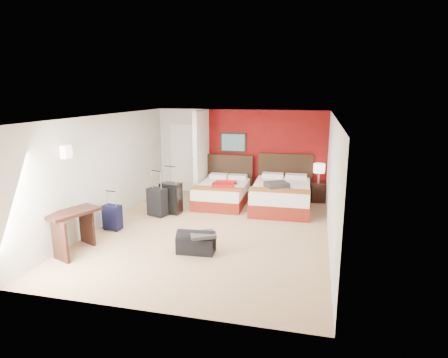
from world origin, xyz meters
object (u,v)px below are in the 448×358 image
(nightstand, at_px, (318,193))
(desk, at_px, (74,232))
(bed_right, at_px, (281,197))
(table_lamp, at_px, (319,174))
(suitcase_navy, at_px, (113,218))
(bed_left, at_px, (222,194))
(suitcase_charcoal, at_px, (157,203))
(duffel_bag, at_px, (196,243))
(red_suitcase_open, at_px, (225,183))
(suitcase_black, at_px, (171,199))

(nightstand, relative_size, desk, 0.53)
(bed_right, bearing_deg, table_lamp, 41.24)
(suitcase_navy, bearing_deg, bed_right, 41.92)
(bed_left, distance_m, nightstand, 2.67)
(table_lamp, height_order, suitcase_charcoal, table_lamp)
(bed_left, bearing_deg, duffel_bag, -85.56)
(suitcase_charcoal, relative_size, desk, 0.68)
(suitcase_charcoal, bearing_deg, suitcase_navy, -100.60)
(bed_right, distance_m, red_suitcase_open, 1.53)
(suitcase_navy, bearing_deg, nightstand, 43.51)
(suitcase_black, bearing_deg, nightstand, 36.00)
(suitcase_navy, relative_size, duffel_bag, 0.75)
(red_suitcase_open, relative_size, suitcase_black, 1.04)
(bed_right, xyz_separation_m, desk, (-3.56, -3.75, 0.09))
(nightstand, bearing_deg, table_lamp, 0.00)
(desk, bearing_deg, bed_left, 84.30)
(duffel_bag, distance_m, desk, 2.33)
(nightstand, height_order, suitcase_charcoal, suitcase_charcoal)
(suitcase_black, bearing_deg, bed_left, 54.89)
(suitcase_charcoal, relative_size, suitcase_navy, 1.25)
(suitcase_black, distance_m, suitcase_charcoal, 0.37)
(table_lamp, height_order, desk, table_lamp)
(suitcase_black, relative_size, suitcase_charcoal, 1.13)
(table_lamp, relative_size, suitcase_navy, 1.04)
(bed_left, xyz_separation_m, table_lamp, (2.54, 0.83, 0.52))
(bed_right, height_order, desk, desk)
(red_suitcase_open, bearing_deg, suitcase_black, -144.42)
(bed_right, relative_size, desk, 2.14)
(red_suitcase_open, xyz_separation_m, suitcase_charcoal, (-1.39, -1.31, -0.26))
(bed_left, height_order, suitcase_navy, bed_left)
(duffel_bag, bearing_deg, desk, -170.71)
(bed_right, height_order, nightstand, bed_right)
(suitcase_black, height_order, desk, desk)
(table_lamp, xyz_separation_m, suitcase_charcoal, (-3.83, -2.24, -0.46))
(suitcase_black, distance_m, suitcase_navy, 1.63)
(suitcase_charcoal, relative_size, duffel_bag, 0.94)
(bed_left, bearing_deg, suitcase_charcoal, -133.25)
(bed_left, distance_m, desk, 4.27)
(bed_right, height_order, table_lamp, table_lamp)
(suitcase_charcoal, bearing_deg, bed_right, 41.94)
(duffel_bag, bearing_deg, suitcase_black, 118.43)
(bed_left, distance_m, suitcase_charcoal, 1.91)
(desk, bearing_deg, nightstand, 67.40)
(bed_left, distance_m, suitcase_navy, 3.16)
(table_lamp, xyz_separation_m, suitcase_black, (-3.58, -1.97, -0.42))
(bed_right, distance_m, suitcase_navy, 4.29)
(red_suitcase_open, height_order, desk, desk)
(nightstand, bearing_deg, duffel_bag, -126.35)
(bed_right, xyz_separation_m, suitcase_charcoal, (-2.90, -1.37, 0.02))
(suitcase_black, xyz_separation_m, duffel_bag, (1.33, -2.13, -0.20))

